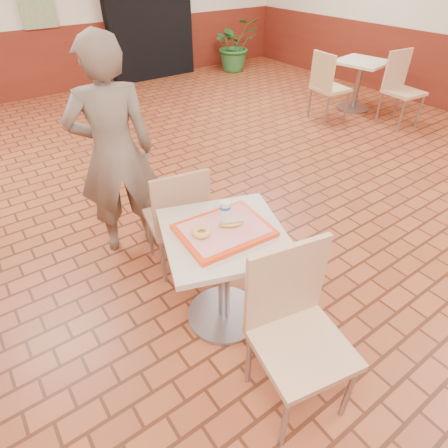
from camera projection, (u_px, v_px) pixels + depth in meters
room_shell at (306, 42)px, 2.54m from camera, size 8.01×10.01×3.01m
wainscot_band at (291, 172)px, 3.14m from camera, size 8.00×10.00×1.00m
corridor_doorway at (149, 12)px, 6.52m from camera, size 1.60×0.22×2.20m
main_table at (224, 263)px, 2.26m from camera, size 0.68×0.68×0.72m
chair_main_front at (295, 325)px, 1.83m from camera, size 0.52×0.52×0.95m
chair_main_back at (178, 216)px, 2.65m from camera, size 0.47×0.47×0.87m
customer at (114, 154)px, 2.69m from camera, size 0.68×0.53×1.65m
serving_tray at (224, 230)px, 2.11m from camera, size 0.50×0.39×0.03m
ring_donut at (201, 232)px, 2.05m from camera, size 0.14×0.14×0.03m
long_john_donut at (231, 223)px, 2.11m from camera, size 0.15×0.11×0.04m
paper_cup at (225, 207)px, 2.20m from camera, size 0.06×0.06×0.08m
second_table at (359, 77)px, 5.51m from camera, size 0.67×0.67×0.70m
chair_second_left at (327, 84)px, 5.12m from camera, size 0.47×0.47×0.92m
chair_second_front at (401, 85)px, 5.02m from camera, size 0.48×0.48×0.95m
potted_plant at (235, 45)px, 7.30m from camera, size 0.96×0.86×0.96m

